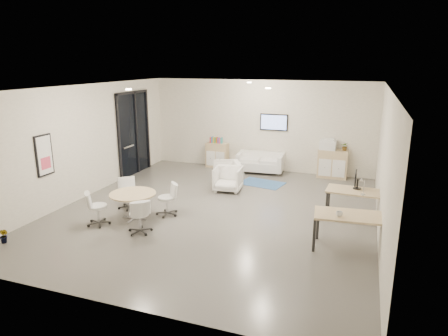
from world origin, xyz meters
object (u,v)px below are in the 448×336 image
object	(u,v)px
sideboard_right	(332,164)
armchair_right	(228,178)
desk_front	(352,218)
desk_rear	(356,193)
sideboard_left	(217,155)
round_table	(133,196)
armchair_left	(227,172)
loveseat	(260,163)

from	to	relation	value
sideboard_right	armchair_right	distance (m)	3.81
sideboard_right	armchair_right	size ratio (longest dim) A/B	1.18
desk_front	sideboard_right	bearing A→B (deg)	93.12
desk_rear	desk_front	world-z (taller)	desk_front
sideboard_left	round_table	distance (m)	5.50
round_table	desk_rear	bearing A→B (deg)	19.76
armchair_right	armchair_left	bearing A→B (deg)	107.07
round_table	sideboard_right	bearing A→B (deg)	51.71
sideboard_left	desk_rear	size ratio (longest dim) A/B	0.61
sideboard_left	desk_front	distance (m)	7.38
desk_front	sideboard_left	bearing A→B (deg)	126.88
armchair_right	round_table	size ratio (longest dim) A/B	0.72
sideboard_left	loveseat	xyz separation A→B (m)	(1.69, -0.18, -0.12)
sideboard_left	round_table	size ratio (longest dim) A/B	0.80
armchair_left	round_table	world-z (taller)	armchair_left
desk_front	loveseat	bearing A→B (deg)	116.39
round_table	armchair_right	bearing A→B (deg)	63.50
sideboard_left	sideboard_right	size ratio (longest dim) A/B	0.93
loveseat	desk_rear	size ratio (longest dim) A/B	1.14
loveseat	desk_rear	world-z (taller)	desk_rear
desk_front	round_table	size ratio (longest dim) A/B	1.39
loveseat	armchair_right	world-z (taller)	armchair_right
sideboard_right	armchair_right	xyz separation A→B (m)	(-2.85, -2.53, -0.07)
sideboard_left	desk_front	bearing A→B (deg)	-47.53
armchair_left	armchair_right	size ratio (longest dim) A/B	1.01
loveseat	round_table	distance (m)	5.64
sideboard_right	desk_rear	bearing A→B (deg)	-76.49
armchair_right	desk_front	bearing A→B (deg)	-43.81
sideboard_right	armchair_right	world-z (taller)	sideboard_right
loveseat	round_table	xyz separation A→B (m)	(-1.86, -5.32, 0.27)
armchair_right	desk_front	size ratio (longest dim) A/B	0.52
loveseat	desk_front	size ratio (longest dim) A/B	1.06
sideboard_left	desk_rear	bearing A→B (deg)	-35.89
sideboard_left	armchair_left	xyz separation A→B (m)	(1.05, -1.94, -0.04)
desk_rear	round_table	xyz separation A→B (m)	(-5.19, -1.86, -0.07)
sideboard_left	desk_rear	world-z (taller)	sideboard_left
sideboard_left	sideboard_right	world-z (taller)	sideboard_right
sideboard_left	loveseat	world-z (taller)	sideboard_left
loveseat	desk_front	distance (m)	6.22
round_table	sideboard_left	bearing A→B (deg)	88.28
desk_front	armchair_left	bearing A→B (deg)	132.71
sideboard_left	loveseat	distance (m)	1.71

